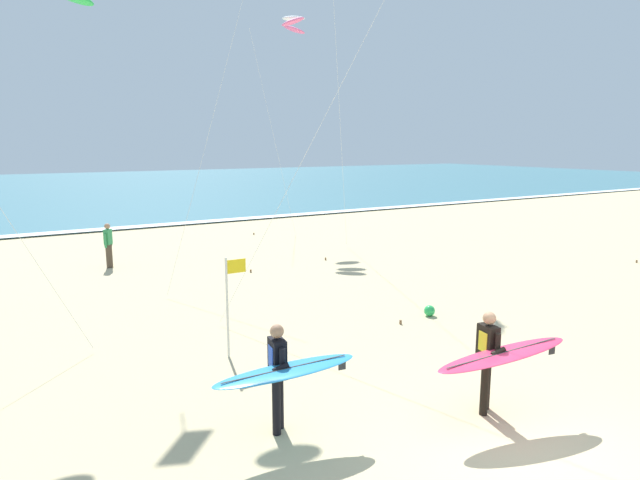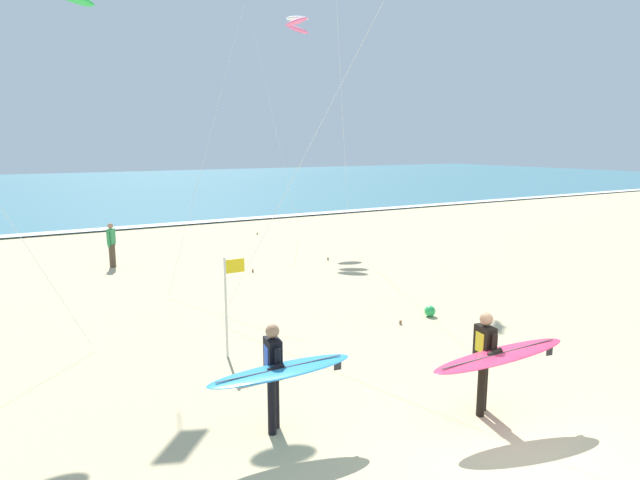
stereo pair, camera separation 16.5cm
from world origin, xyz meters
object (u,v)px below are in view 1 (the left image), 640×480
(surfer_lead, at_px, (281,371))
(surfer_trailing, at_px, (495,355))
(lifeguard_flag, at_px, (230,297))
(kite_arc_ivory_distant, at_px, (293,24))
(beach_ball, at_px, (429,311))
(bystander_green_top, at_px, (108,245))

(surfer_lead, bearing_deg, surfer_trailing, -20.64)
(surfer_trailing, distance_m, lifeguard_flag, 5.24)
(kite_arc_ivory_distant, xyz_separation_m, lifeguard_flag, (-8.32, -12.69, -8.43))
(surfer_trailing, height_order, beach_ball, surfer_trailing)
(bystander_green_top, bearing_deg, surfer_trailing, -76.86)
(surfer_lead, xyz_separation_m, surfer_trailing, (3.17, -1.20, 0.00))
(beach_ball, bearing_deg, surfer_trailing, -121.19)
(surfer_lead, xyz_separation_m, beach_ball, (5.84, 3.21, -0.91))
(bystander_green_top, xyz_separation_m, beach_ball, (6.02, -9.96, -0.67))
(surfer_trailing, xyz_separation_m, beach_ball, (2.67, 4.40, -0.91))
(lifeguard_flag, bearing_deg, bystander_green_top, 93.92)
(surfer_trailing, height_order, lifeguard_flag, lifeguard_flag)
(surfer_lead, xyz_separation_m, lifeguard_flag, (0.50, 3.30, 0.22))
(surfer_lead, bearing_deg, beach_ball, 28.78)
(surfer_lead, relative_size, surfer_trailing, 0.92)
(kite_arc_ivory_distant, distance_m, bystander_green_top, 12.95)
(beach_ball, bearing_deg, kite_arc_ivory_distant, 76.91)
(kite_arc_ivory_distant, bearing_deg, surfer_lead, -118.86)
(kite_arc_ivory_distant, bearing_deg, surfer_trailing, -108.16)
(kite_arc_ivory_distant, bearing_deg, beach_ball, -103.09)
(surfer_trailing, bearing_deg, bystander_green_top, 103.14)
(surfer_trailing, relative_size, bystander_green_top, 1.51)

